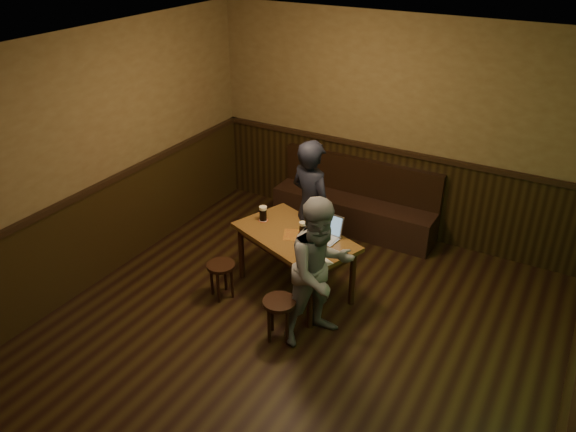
{
  "coord_description": "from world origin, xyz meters",
  "views": [
    {
      "loc": [
        2.14,
        -3.47,
        3.79
      ],
      "look_at": [
        -0.42,
        1.01,
        0.99
      ],
      "focal_mm": 35.0,
      "sensor_mm": 36.0,
      "label": 1
    }
  ],
  "objects_px": {
    "pint_mid": "(303,228)",
    "pint_right": "(312,247)",
    "bench": "(355,207)",
    "person_suit": "(311,208)",
    "laptop": "(325,231)",
    "person_grey": "(320,271)",
    "stool_right": "(279,308)",
    "stool_left": "(221,271)",
    "pub_table": "(295,242)",
    "pint_left": "(263,213)"
  },
  "relations": [
    {
      "from": "pint_right",
      "to": "pint_left",
      "type": "bearing_deg",
      "value": 157.08
    },
    {
      "from": "person_suit",
      "to": "stool_left",
      "type": "bearing_deg",
      "value": 77.93
    },
    {
      "from": "bench",
      "to": "pint_mid",
      "type": "bearing_deg",
      "value": -87.59
    },
    {
      "from": "pint_left",
      "to": "bench",
      "type": "bearing_deg",
      "value": 72.8
    },
    {
      "from": "laptop",
      "to": "pint_right",
      "type": "bearing_deg",
      "value": -78.67
    },
    {
      "from": "stool_right",
      "to": "person_grey",
      "type": "relative_size",
      "value": 0.29
    },
    {
      "from": "pub_table",
      "to": "stool_left",
      "type": "height_order",
      "value": "pub_table"
    },
    {
      "from": "pub_table",
      "to": "laptop",
      "type": "distance_m",
      "value": 0.36
    },
    {
      "from": "bench",
      "to": "person_suit",
      "type": "height_order",
      "value": "person_suit"
    },
    {
      "from": "laptop",
      "to": "person_suit",
      "type": "bearing_deg",
      "value": 141.62
    },
    {
      "from": "bench",
      "to": "pint_left",
      "type": "relative_size",
      "value": 12.51
    },
    {
      "from": "pub_table",
      "to": "pint_mid",
      "type": "xyz_separation_m",
      "value": [
        0.07,
        0.04,
        0.17
      ]
    },
    {
      "from": "stool_left",
      "to": "pint_left",
      "type": "bearing_deg",
      "value": 74.64
    },
    {
      "from": "laptop",
      "to": "pub_table",
      "type": "bearing_deg",
      "value": -150.55
    },
    {
      "from": "pint_right",
      "to": "person_suit",
      "type": "xyz_separation_m",
      "value": [
        -0.37,
        0.69,
        0.03
      ]
    },
    {
      "from": "bench",
      "to": "pint_left",
      "type": "bearing_deg",
      "value": -107.2
    },
    {
      "from": "pint_mid",
      "to": "stool_right",
      "type": "bearing_deg",
      "value": -76.73
    },
    {
      "from": "laptop",
      "to": "person_grey",
      "type": "bearing_deg",
      "value": -61.34
    },
    {
      "from": "bench",
      "to": "person_grey",
      "type": "height_order",
      "value": "person_grey"
    },
    {
      "from": "person_suit",
      "to": "person_grey",
      "type": "relative_size",
      "value": 1.08
    },
    {
      "from": "bench",
      "to": "stool_right",
      "type": "xyz_separation_m",
      "value": [
        0.26,
        -2.43,
        0.05
      ]
    },
    {
      "from": "laptop",
      "to": "person_suit",
      "type": "relative_size",
      "value": 0.22
    },
    {
      "from": "pint_left",
      "to": "pint_right",
      "type": "xyz_separation_m",
      "value": [
        0.8,
        -0.34,
        -0.01
      ]
    },
    {
      "from": "person_grey",
      "to": "bench",
      "type": "bearing_deg",
      "value": 44.55
    },
    {
      "from": "pint_left",
      "to": "laptop",
      "type": "distance_m",
      "value": 0.77
    },
    {
      "from": "bench",
      "to": "pint_right",
      "type": "height_order",
      "value": "bench"
    },
    {
      "from": "laptop",
      "to": "person_grey",
      "type": "height_order",
      "value": "person_grey"
    },
    {
      "from": "pint_right",
      "to": "laptop",
      "type": "xyz_separation_m",
      "value": [
        -0.04,
        0.36,
        -0.01
      ]
    },
    {
      "from": "pint_left",
      "to": "pint_mid",
      "type": "xyz_separation_m",
      "value": [
        0.54,
        -0.06,
        -0.01
      ]
    },
    {
      "from": "pub_table",
      "to": "laptop",
      "type": "relative_size",
      "value": 4.13
    },
    {
      "from": "bench",
      "to": "stool_left",
      "type": "distance_m",
      "value": 2.24
    },
    {
      "from": "pub_table",
      "to": "pint_mid",
      "type": "bearing_deg",
      "value": 53.88
    },
    {
      "from": "stool_right",
      "to": "person_suit",
      "type": "xyz_separation_m",
      "value": [
        -0.31,
        1.24,
        0.46
      ]
    },
    {
      "from": "stool_left",
      "to": "pub_table",
      "type": "bearing_deg",
      "value": 38.21
    },
    {
      "from": "stool_left",
      "to": "pint_mid",
      "type": "relative_size",
      "value": 2.69
    },
    {
      "from": "stool_right",
      "to": "person_suit",
      "type": "distance_m",
      "value": 1.36
    },
    {
      "from": "pint_mid",
      "to": "pub_table",
      "type": "bearing_deg",
      "value": -146.46
    },
    {
      "from": "pint_mid",
      "to": "pint_right",
      "type": "distance_m",
      "value": 0.38
    },
    {
      "from": "stool_right",
      "to": "pint_left",
      "type": "relative_size",
      "value": 2.56
    },
    {
      "from": "stool_right",
      "to": "pint_right",
      "type": "relative_size",
      "value": 3.03
    },
    {
      "from": "bench",
      "to": "pub_table",
      "type": "distance_m",
      "value": 1.67
    },
    {
      "from": "bench",
      "to": "pub_table",
      "type": "relative_size",
      "value": 1.44
    },
    {
      "from": "stool_right",
      "to": "pint_right",
      "type": "height_order",
      "value": "pint_right"
    },
    {
      "from": "bench",
      "to": "stool_right",
      "type": "bearing_deg",
      "value": -83.82
    },
    {
      "from": "pub_table",
      "to": "person_grey",
      "type": "relative_size",
      "value": 0.99
    },
    {
      "from": "pint_mid",
      "to": "pint_right",
      "type": "bearing_deg",
      "value": -46.32
    },
    {
      "from": "pint_right",
      "to": "person_grey",
      "type": "relative_size",
      "value": 0.1
    },
    {
      "from": "stool_left",
      "to": "pint_right",
      "type": "relative_size",
      "value": 2.83
    },
    {
      "from": "person_suit",
      "to": "pint_left",
      "type": "bearing_deg",
      "value": 58.67
    },
    {
      "from": "pub_table",
      "to": "stool_left",
      "type": "xyz_separation_m",
      "value": [
        -0.64,
        -0.51,
        -0.29
      ]
    }
  ]
}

